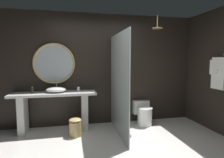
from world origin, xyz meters
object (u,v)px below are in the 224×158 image
(rain_shower_head, at_px, (157,27))
(hanging_bathrobe, at_px, (220,72))
(vessel_sink, at_px, (56,90))
(waste_bin, at_px, (75,127))
(tumbler_cup, at_px, (78,89))
(round_wall_mirror, at_px, (54,64))
(toilet, at_px, (144,113))
(soap_dispenser, at_px, (32,90))

(rain_shower_head, bearing_deg, hanging_bathrobe, -35.97)
(vessel_sink, relative_size, waste_bin, 1.17)
(tumbler_cup, relative_size, hanging_bathrobe, 0.14)
(vessel_sink, relative_size, round_wall_mirror, 0.47)
(tumbler_cup, height_order, hanging_bathrobe, hanging_bathrobe)
(toilet, xyz_separation_m, waste_bin, (-1.61, -0.39, -0.08))
(toilet, height_order, waste_bin, toilet)
(tumbler_cup, height_order, soap_dispenser, soap_dispenser)
(waste_bin, bearing_deg, round_wall_mirror, 124.09)
(soap_dispenser, height_order, rain_shower_head, rain_shower_head)
(soap_dispenser, height_order, round_wall_mirror, round_wall_mirror)
(toilet, bearing_deg, round_wall_mirror, 173.21)
(vessel_sink, height_order, rain_shower_head, rain_shower_head)
(rain_shower_head, bearing_deg, tumbler_cup, 171.97)
(toilet, bearing_deg, vessel_sink, 179.33)
(vessel_sink, height_order, round_wall_mirror, round_wall_mirror)
(soap_dispenser, xyz_separation_m, hanging_bathrobe, (3.69, -0.96, 0.40))
(round_wall_mirror, relative_size, waste_bin, 2.49)
(rain_shower_head, bearing_deg, waste_bin, -174.17)
(waste_bin, bearing_deg, rain_shower_head, 5.83)
(toilet, bearing_deg, soap_dispenser, 179.42)
(rain_shower_head, bearing_deg, round_wall_mirror, 168.86)
(soap_dispenser, relative_size, hanging_bathrobe, 0.19)
(tumbler_cup, relative_size, round_wall_mirror, 0.11)
(waste_bin, bearing_deg, tumbler_cup, 78.07)
(vessel_sink, distance_m, toilet, 2.09)
(vessel_sink, xyz_separation_m, toilet, (2.00, -0.02, -0.64))
(waste_bin, bearing_deg, vessel_sink, 133.09)
(tumbler_cup, relative_size, waste_bin, 0.28)
(tumbler_cup, height_order, rain_shower_head, rain_shower_head)
(soap_dispenser, xyz_separation_m, rain_shower_head, (2.68, -0.22, 1.35))
(tumbler_cup, bearing_deg, vessel_sink, -177.45)
(soap_dispenser, xyz_separation_m, toilet, (2.47, -0.02, -0.64))
(tumbler_cup, bearing_deg, soap_dispenser, -178.82)
(hanging_bathrobe, distance_m, waste_bin, 3.09)
(vessel_sink, distance_m, tumbler_cup, 0.47)
(vessel_sink, height_order, tumbler_cup, vessel_sink)
(soap_dispenser, distance_m, rain_shower_head, 3.00)
(hanging_bathrobe, xyz_separation_m, toilet, (-1.22, 0.94, -1.04))
(soap_dispenser, bearing_deg, hanging_bathrobe, -14.59)
(round_wall_mirror, xyz_separation_m, rain_shower_head, (2.24, -0.44, 0.79))
(round_wall_mirror, height_order, rain_shower_head, rain_shower_head)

